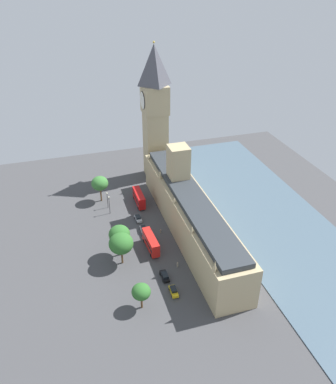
{
  "coord_description": "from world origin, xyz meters",
  "views": [
    {
      "loc": [
        34.69,
        95.68,
        77.62
      ],
      "look_at": [
        1.0,
        -14.75,
        7.7
      ],
      "focal_mm": 36.14,
      "sensor_mm": 36.0,
      "label": 1
    }
  ],
  "objects_px": {
    "double_decker_bus_far_end": "(139,198)",
    "car_black_by_river_gate": "(165,276)",
    "street_lamp_slot_12": "(109,202)",
    "car_silver_midblock": "(138,218)",
    "plane_tree_slot_11": "(119,234)",
    "pedestrian_trailing": "(177,265)",
    "clock_tower": "(155,111)",
    "pedestrian_corner": "(161,231)",
    "plane_tree_opposite_hall": "(141,292)",
    "street_lamp_slot_13": "(107,197)",
    "plane_tree_leading": "(100,183)",
    "plane_tree_slot_10": "(121,244)",
    "double_decker_bus_kerbside": "(151,242)",
    "parliament_building": "(189,212)",
    "car_white_under_trees": "(144,230)",
    "car_yellow_cab_near_tower": "(174,291)"
  },
  "relations": [
    {
      "from": "double_decker_bus_far_end",
      "to": "car_black_by_river_gate",
      "type": "relative_size",
      "value": 2.25
    },
    {
      "from": "car_black_by_river_gate",
      "to": "street_lamp_slot_12",
      "type": "xyz_separation_m",
      "value": [
        9.31,
        -36.9,
        3.94
      ]
    },
    {
      "from": "car_silver_midblock",
      "to": "plane_tree_slot_11",
      "type": "bearing_deg",
      "value": 56.86
    },
    {
      "from": "car_black_by_river_gate",
      "to": "pedestrian_trailing",
      "type": "xyz_separation_m",
      "value": [
        -4.95,
        -3.52,
        -0.12
      ]
    },
    {
      "from": "clock_tower",
      "to": "pedestrian_corner",
      "type": "relative_size",
      "value": 35.58
    },
    {
      "from": "car_black_by_river_gate",
      "to": "pedestrian_trailing",
      "type": "height_order",
      "value": "car_black_by_river_gate"
    },
    {
      "from": "clock_tower",
      "to": "plane_tree_opposite_hall",
      "type": "xyz_separation_m",
      "value": [
        22.81,
        68.63,
        -21.86
      ]
    },
    {
      "from": "street_lamp_slot_13",
      "to": "pedestrian_corner",
      "type": "bearing_deg",
      "value": 124.86
    },
    {
      "from": "pedestrian_corner",
      "to": "plane_tree_leading",
      "type": "relative_size",
      "value": 0.15
    },
    {
      "from": "plane_tree_leading",
      "to": "plane_tree_slot_10",
      "type": "relative_size",
      "value": 0.97
    },
    {
      "from": "clock_tower",
      "to": "double_decker_bus_kerbside",
      "type": "height_order",
      "value": "clock_tower"
    },
    {
      "from": "parliament_building",
      "to": "pedestrian_trailing",
      "type": "relative_size",
      "value": 41.37
    },
    {
      "from": "car_silver_midblock",
      "to": "plane_tree_slot_11",
      "type": "height_order",
      "value": "plane_tree_slot_11"
    },
    {
      "from": "pedestrian_corner",
      "to": "street_lamp_slot_13",
      "type": "relative_size",
      "value": 0.24
    },
    {
      "from": "car_silver_midblock",
      "to": "street_lamp_slot_13",
      "type": "relative_size",
      "value": 0.67
    },
    {
      "from": "car_white_under_trees",
      "to": "street_lamp_slot_13",
      "type": "bearing_deg",
      "value": -61.31
    },
    {
      "from": "plane_tree_slot_10",
      "to": "car_black_by_river_gate",
      "type": "bearing_deg",
      "value": 135.79
    },
    {
      "from": "plane_tree_leading",
      "to": "street_lamp_slot_13",
      "type": "xyz_separation_m",
      "value": [
        -1.59,
        5.37,
        -3.0
      ]
    },
    {
      "from": "double_decker_bus_far_end",
      "to": "double_decker_bus_kerbside",
      "type": "xyz_separation_m",
      "value": [
        2.44,
        26.28,
        0.0
      ]
    },
    {
      "from": "plane_tree_slot_10",
      "to": "plane_tree_opposite_hall",
      "type": "bearing_deg",
      "value": 94.6
    },
    {
      "from": "plane_tree_slot_10",
      "to": "plane_tree_leading",
      "type": "bearing_deg",
      "value": -88.79
    },
    {
      "from": "street_lamp_slot_13",
      "to": "car_white_under_trees",
      "type": "bearing_deg",
      "value": 116.2
    },
    {
      "from": "double_decker_bus_kerbside",
      "to": "plane_tree_opposite_hall",
      "type": "height_order",
      "value": "plane_tree_opposite_hall"
    },
    {
      "from": "parliament_building",
      "to": "clock_tower",
      "type": "height_order",
      "value": "clock_tower"
    },
    {
      "from": "pedestrian_trailing",
      "to": "plane_tree_leading",
      "type": "xyz_separation_m",
      "value": [
        15.9,
        -42.77,
        6.62
      ]
    },
    {
      "from": "pedestrian_trailing",
      "to": "plane_tree_leading",
      "type": "relative_size",
      "value": 0.17
    },
    {
      "from": "car_silver_midblock",
      "to": "plane_tree_slot_10",
      "type": "xyz_separation_m",
      "value": [
        9.44,
        19.84,
        6.41
      ]
    },
    {
      "from": "pedestrian_corner",
      "to": "plane_tree_leading",
      "type": "bearing_deg",
      "value": 162.93
    },
    {
      "from": "car_silver_midblock",
      "to": "street_lamp_slot_12",
      "type": "xyz_separation_m",
      "value": [
        8.57,
        -7.16,
        3.94
      ]
    },
    {
      "from": "parliament_building",
      "to": "double_decker_bus_far_end",
      "type": "height_order",
      "value": "parliament_building"
    },
    {
      "from": "car_yellow_cab_near_tower",
      "to": "plane_tree_opposite_hall",
      "type": "bearing_deg",
      "value": 14.97
    },
    {
      "from": "clock_tower",
      "to": "street_lamp_slot_12",
      "type": "distance_m",
      "value": 40.0
    },
    {
      "from": "car_black_by_river_gate",
      "to": "plane_tree_opposite_hall",
      "type": "bearing_deg",
      "value": -135.58
    },
    {
      "from": "car_black_by_river_gate",
      "to": "plane_tree_leading",
      "type": "height_order",
      "value": "plane_tree_leading"
    },
    {
      "from": "double_decker_bus_kerbside",
      "to": "plane_tree_opposite_hall",
      "type": "relative_size",
      "value": 1.38
    },
    {
      "from": "clock_tower",
      "to": "car_white_under_trees",
      "type": "bearing_deg",
      "value": 68.61
    },
    {
      "from": "parliament_building",
      "to": "double_decker_bus_kerbside",
      "type": "xyz_separation_m",
      "value": [
        14.32,
        5.34,
        -4.87
      ]
    },
    {
      "from": "street_lamp_slot_13",
      "to": "double_decker_bus_far_end",
      "type": "bearing_deg",
      "value": 175.57
    },
    {
      "from": "clock_tower",
      "to": "car_black_by_river_gate",
      "type": "xyz_separation_m",
      "value": [
        14.11,
        60.18,
        -26.51
      ]
    },
    {
      "from": "pedestrian_trailing",
      "to": "plane_tree_slot_10",
      "type": "xyz_separation_m",
      "value": [
        15.13,
        -6.38,
        6.53
      ]
    },
    {
      "from": "plane_tree_opposite_hall",
      "to": "street_lamp_slot_13",
      "type": "xyz_separation_m",
      "value": [
        0.65,
        -49.37,
        -1.15
      ]
    },
    {
      "from": "clock_tower",
      "to": "car_black_by_river_gate",
      "type": "bearing_deg",
      "value": 76.8
    },
    {
      "from": "parliament_building",
      "to": "car_white_under_trees",
      "type": "xyz_separation_m",
      "value": [
        14.45,
        -3.82,
        -6.62
      ]
    },
    {
      "from": "car_silver_midblock",
      "to": "street_lamp_slot_12",
      "type": "relative_size",
      "value": 0.6
    },
    {
      "from": "plane_tree_slot_10",
      "to": "street_lamp_slot_13",
      "type": "height_order",
      "value": "plane_tree_slot_10"
    },
    {
      "from": "pedestrian_trailing",
      "to": "plane_tree_slot_10",
      "type": "distance_m",
      "value": 17.67
    },
    {
      "from": "plane_tree_leading",
      "to": "plane_tree_slot_11",
      "type": "bearing_deg",
      "value": 91.83
    },
    {
      "from": "double_decker_bus_far_end",
      "to": "car_white_under_trees",
      "type": "distance_m",
      "value": 17.4
    },
    {
      "from": "car_yellow_cab_near_tower",
      "to": "street_lamp_slot_12",
      "type": "xyz_separation_m",
      "value": [
        9.95,
        -43.1,
        3.94
      ]
    },
    {
      "from": "car_black_by_river_gate",
      "to": "street_lamp_slot_13",
      "type": "distance_m",
      "value": 42.11
    }
  ]
}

